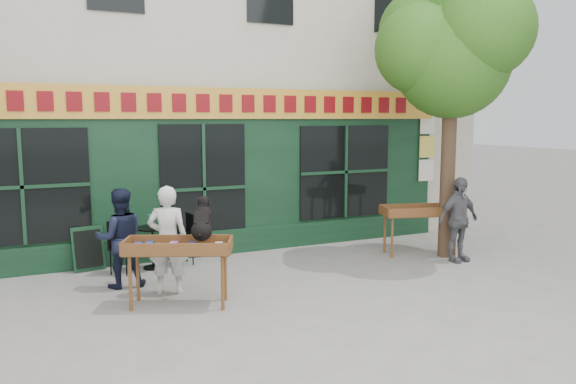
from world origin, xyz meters
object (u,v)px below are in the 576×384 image
dog (202,217)px  man_left (120,238)px  man_right (458,219)px  woman (168,240)px  book_cart_center (178,250)px  bistro_table (153,239)px  book_cart_right (420,214)px

dog → man_left: man_left is taller
man_right → woman: bearing=172.3°
book_cart_center → man_left: bearing=139.1°
bistro_table → man_left: (-0.70, -0.90, 0.26)m
book_cart_center → dog: 0.59m
dog → man_left: (-0.97, 1.36, -0.49)m
man_left → bistro_table: bearing=-124.8°
man_left → book_cart_center: bearing=118.4°
woman → man_left: (-0.62, 0.66, -0.04)m
book_cart_right → bistro_table: (-5.06, 1.19, -0.28)m
book_cart_center → bistro_table: size_ratio=2.14×
woman → book_cart_right: size_ratio=1.05×
dog → man_left: size_ratio=0.37×
book_cart_center → dog: bearing=15.7°
woman → man_right: 5.45m
book_cart_center → man_right: 5.45m
man_right → man_left: 6.15m
book_cart_center → book_cart_right: size_ratio=1.01×
book_cart_center → man_right: man_right is taller
dog → woman: (-0.35, 0.70, -0.44)m
man_right → man_left: size_ratio=1.00×
dog → woman: size_ratio=0.35×
book_cart_right → book_cart_center: bearing=-152.5°
man_left → dog: bearing=128.6°
book_cart_right → bistro_table: 5.21m
bistro_table → book_cart_right: bearing=-13.3°
book_cart_right → woman: bearing=-159.6°
woman → man_right: (5.44, -0.38, -0.04)m
book_cart_center → book_cart_right: same height
bistro_table → man_left: man_left is taller
book_cart_center → man_left: man_left is taller
book_cart_center → dog: (0.35, -0.05, 0.47)m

